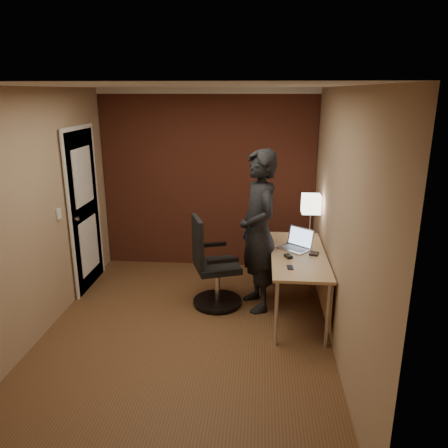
{
  "coord_description": "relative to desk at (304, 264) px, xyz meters",
  "views": [
    {
      "loc": [
        0.75,
        -4.04,
        2.46
      ],
      "look_at": [
        0.35,
        0.55,
        1.05
      ],
      "focal_mm": 35.0,
      "sensor_mm": 36.0,
      "label": 1
    }
  ],
  "objects": [
    {
      "name": "room",
      "position": [
        -1.53,
        0.99,
        0.77
      ],
      "size": [
        4.0,
        4.0,
        4.0
      ],
      "color": "brown",
      "rests_on": "ground"
    },
    {
      "name": "desk",
      "position": [
        0.0,
        0.0,
        0.0
      ],
      "size": [
        0.6,
        1.5,
        0.73
      ],
      "color": "tan",
      "rests_on": "ground"
    },
    {
      "name": "desk_lamp",
      "position": [
        0.1,
        0.57,
        0.55
      ],
      "size": [
        0.22,
        0.22,
        0.54
      ],
      "color": "silver",
      "rests_on": "desk"
    },
    {
      "name": "laptop",
      "position": [
        -0.08,
        0.16,
        0.19
      ],
      "size": [
        0.42,
        0.41,
        0.23
      ],
      "color": "silver",
      "rests_on": "desk"
    },
    {
      "name": "mouse",
      "position": [
        -0.19,
        -0.14,
        0.14
      ],
      "size": [
        0.1,
        0.12,
        0.03
      ],
      "primitive_type": "cube",
      "rotation": [
        0.0,
        0.0,
        0.43
      ],
      "color": "black",
      "rests_on": "desk"
    },
    {
      "name": "phone",
      "position": [
        -0.19,
        -0.42,
        0.13
      ],
      "size": [
        0.07,
        0.12,
        0.01
      ],
      "primitive_type": "cube",
      "rotation": [
        0.0,
        0.0,
        0.05
      ],
      "color": "black",
      "rests_on": "desk"
    },
    {
      "name": "wallet",
      "position": [
        0.09,
        -0.02,
        0.14
      ],
      "size": [
        0.12,
        0.13,
        0.02
      ],
      "primitive_type": "cube",
      "rotation": [
        0.0,
        0.0,
        -0.32
      ],
      "color": "black",
      "rests_on": "desk"
    },
    {
      "name": "office_chair",
      "position": [
        -1.06,
        0.1,
        -0.13
      ],
      "size": [
        0.62,
        0.68,
        1.07
      ],
      "color": "black",
      "rests_on": "ground"
    },
    {
      "name": "person",
      "position": [
        -0.52,
        0.12,
        0.33
      ],
      "size": [
        0.65,
        0.79,
        1.86
      ],
      "primitive_type": "imported",
      "rotation": [
        0.0,
        0.0,
        -1.23
      ],
      "color": "black",
      "rests_on": "ground"
    }
  ]
}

